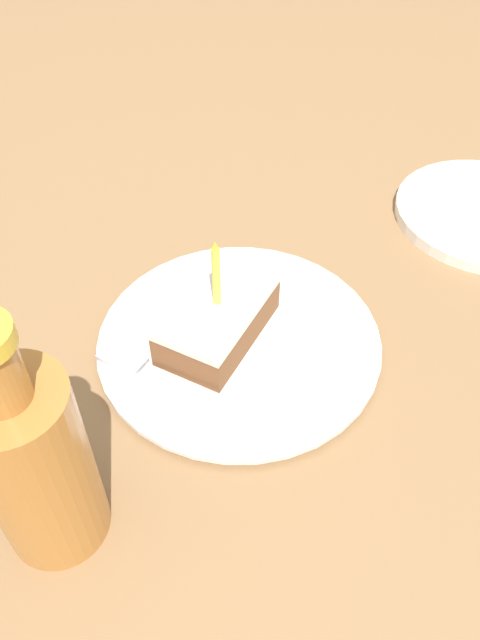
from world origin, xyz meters
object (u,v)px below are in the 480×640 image
object	(u,v)px
cake_slice	(218,318)
fork	(173,384)
bottle	(34,462)
plate	(240,340)

from	to	relation	value
cake_slice	fork	distance (m)	0.08
cake_slice	fork	size ratio (longest dim) A/B	0.67
fork	bottle	xyz separation A→B (m)	(0.01, 0.15, 0.07)
plate	cake_slice	size ratio (longest dim) A/B	2.16
plate	cake_slice	xyz separation A→B (m)	(0.02, 0.01, 0.03)
fork	bottle	size ratio (longest dim) A/B	0.85
fork	bottle	bearing A→B (deg)	85.20
fork	plate	bearing A→B (deg)	-107.09
plate	bottle	size ratio (longest dim) A/B	1.24
fork	bottle	world-z (taller)	bottle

